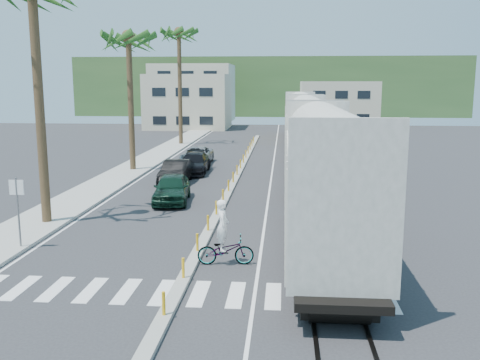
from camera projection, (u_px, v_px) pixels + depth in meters
name	position (u px, v px, depth m)	size (l,w,h in m)	color
ground	(189.00, 272.00, 19.31)	(140.00, 140.00, 0.00)	#28282B
sidewalk	(141.00, 164.00, 44.50)	(3.00, 90.00, 0.15)	gray
rails	(302.00, 161.00, 46.35)	(1.56, 100.00, 0.06)	black
median	(237.00, 176.00, 38.86)	(0.45, 60.00, 0.85)	gray
crosswalk	(178.00, 293.00, 17.35)	(14.00, 2.20, 0.01)	silver
lane_markings	(216.00, 166.00, 44.00)	(9.42, 90.00, 0.01)	silver
freight_train	(305.00, 134.00, 40.70)	(3.00, 60.94, 5.85)	#A6A498
palm_trees	(133.00, 28.00, 40.29)	(3.50, 37.20, 13.75)	brown
street_sign	(18.00, 203.00, 21.51)	(0.60, 0.08, 3.00)	slate
buildings	(226.00, 98.00, 89.31)	(38.00, 27.00, 10.00)	beige
hillside	(269.00, 87.00, 116.30)	(80.00, 20.00, 12.00)	#385628
car_lead	(172.00, 188.00, 30.47)	(2.37, 4.90, 1.61)	black
car_second	(176.00, 172.00, 36.26)	(1.68, 4.74, 1.56)	black
car_third	(194.00, 163.00, 40.32)	(2.23, 5.28, 1.52)	black
car_rear	(197.00, 155.00, 45.06)	(2.39, 5.12, 1.42)	#A0A2A4
cyclist	(225.00, 244.00, 19.95)	(1.17, 2.26, 2.48)	#9EA0A5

